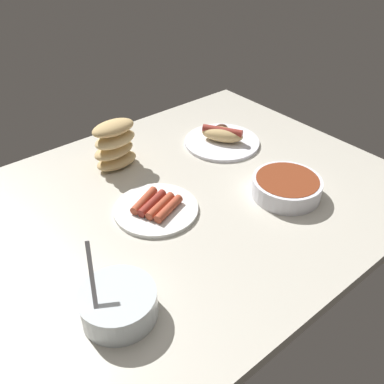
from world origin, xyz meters
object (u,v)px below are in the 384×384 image
plate_hotdog_assembled (222,138)px  bowl_coleslaw (118,303)px  bowl_chili (287,186)px  plate_sausages (156,208)px  bread_stack (115,145)px

plate_hotdog_assembled → bowl_coleslaw: bowl_coleslaw is taller
bowl_chili → plate_hotdog_assembled: size_ratio=0.77×
plate_sausages → bowl_coleslaw: bearing=41.5°
bowl_coleslaw → bread_stack: bearing=-121.0°
bowl_chili → bread_stack: (26.88, -40.04, 4.46)cm
bread_stack → bowl_coleslaw: bearing=59.0°
bowl_chili → bread_stack: 48.43cm
plate_sausages → bread_stack: bearing=-97.8°
plate_hotdog_assembled → bowl_coleslaw: 69.53cm
bread_stack → plate_hotdog_assembled: size_ratio=0.61×
bread_stack → plate_sausages: 25.03cm
bowl_chili → bread_stack: bearing=-56.1°
bowl_chili → plate_sausages: 34.20cm
bowl_coleslaw → bowl_chili: bearing=-174.8°
plate_sausages → plate_hotdog_assembled: plate_hotdog_assembled is taller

